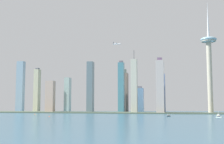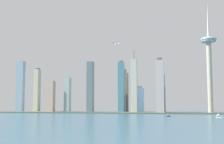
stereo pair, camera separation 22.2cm
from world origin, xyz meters
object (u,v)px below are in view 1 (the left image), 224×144
Objects in this scene: skyscraper_3 at (37,90)px; skyscraper_5 at (50,97)px; skyscraper_1 at (160,86)px; channel_buoy_0 at (35,114)px; skyscraper_8 at (90,87)px; skyscraper_10 at (134,86)px; boat_1 at (219,117)px; skyscraper_7 at (68,95)px; channel_buoy_1 at (49,116)px; boat_2 at (218,115)px; skyscraper_9 at (121,87)px; airplane at (117,44)px; skyscraper_6 at (20,86)px; boat_0 at (169,116)px; skyscraper_0 at (139,100)px; skyscraper_2 at (162,92)px; skyscraper_4 at (124,92)px; observation_tower at (209,57)px.

skyscraper_5 is at bearing -32.05° from skyscraper_3.
skyscraper_1 is 325.48m from channel_buoy_0.
skyscraper_1 is 1.00× the size of skyscraper_8.
skyscraper_10 is 15.50× the size of boat_1.
channel_buoy_1 is at bearing -76.99° from skyscraper_7.
boat_2 is at bearing 18.40° from channel_buoy_1.
skyscraper_7 is 98.32m from skyscraper_8.
airplane is (-6.89, -30.86, 120.67)m from skyscraper_9.
skyscraper_6 is at bearing -174.79° from skyscraper_7.
boat_0 is (307.56, -246.63, -51.04)m from skyscraper_7.
skyscraper_5 is at bearing -114.21° from skyscraper_7.
skyscraper_2 is at bearing 9.89° from skyscraper_0.
channel_buoy_1 is 324.80m from airplane.
skyscraper_0 is at bearing -0.13° from skyscraper_3.
skyscraper_4 reaches higher than skyscraper_5.
skyscraper_1 is 18.90× the size of boat_0.
skyscraper_6 is at bearing -177.90° from airplane.
skyscraper_9 reaches higher than skyscraper_2.
skyscraper_5 is at bearing -171.87° from skyscraper_0.
skyscraper_1 reaches higher than boat_2.
boat_1 is at bearing -32.76° from airplane.
skyscraper_7 reaches higher than skyscraper_0.
skyscraper_7 is 175.37m from skyscraper_9.
boat_0 reaches higher than channel_buoy_0.
skyscraper_4 is 288.42m from channel_buoy_0.
observation_tower is 337.59m from skyscraper_8.
skyscraper_0 is 313.31m from skyscraper_3.
channel_buoy_0 is 1.32× the size of channel_buoy_1.
skyscraper_2 is at bearing 7.69° from skyscraper_8.
skyscraper_5 is 9.22× the size of boat_2.
skyscraper_2 is at bearing 28.41° from airplane.
skyscraper_0 is 171.02m from airplane.
skyscraper_2 reaches higher than boat_1.
skyscraper_4 is 0.81× the size of skyscraper_6.
skyscraper_2 is at bearing -0.54° from skyscraper_6.
skyscraper_7 is (-287.12, 17.90, -4.48)m from skyscraper_2.
airplane is (316.37, -44.46, 114.48)m from skyscraper_6.
skyscraper_6 is 1.51× the size of skyscraper_7.
skyscraper_9 reaches higher than skyscraper_0.
skyscraper_9 is 267.45m from boat_0.
skyscraper_7 is (-413.42, 59.10, -96.79)m from observation_tower.
boat_1 is (552.30, -263.44, -77.61)m from skyscraper_6.
skyscraper_6 reaches higher than skyscraper_3.
skyscraper_3 reaches higher than skyscraper_7.
airplane is (253.22, -30.02, 128.03)m from skyscraper_3.
skyscraper_9 is 301.57m from channel_buoy_1.
skyscraper_10 is (243.24, 1.67, 28.00)m from skyscraper_5.
boat_0 is (-105.86, -187.54, -147.83)m from observation_tower.
observation_tower is 428.69m from skyscraper_7.
airplane reaches higher than skyscraper_5.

